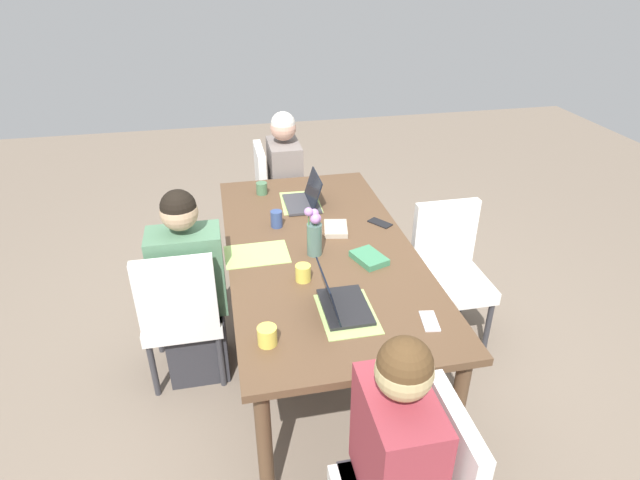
% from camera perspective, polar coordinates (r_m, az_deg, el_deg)
% --- Properties ---
extents(ground_plane, '(10.00, 10.00, 0.00)m').
position_cam_1_polar(ground_plane, '(3.48, 0.00, -11.67)').
color(ground_plane, '#756656').
extents(dining_table, '(2.14, 1.07, 0.76)m').
position_cam_1_polar(dining_table, '(3.07, 0.00, -1.96)').
color(dining_table, brown).
rests_on(dining_table, ground_plane).
extents(chair_far_left_near, '(0.44, 0.44, 0.90)m').
position_cam_1_polar(chair_far_left_near, '(3.07, -14.93, -7.35)').
color(chair_far_left_near, silver).
rests_on(chair_far_left_near, ground_plane).
extents(person_far_left_near, '(0.36, 0.40, 1.19)m').
position_cam_1_polar(person_far_left_near, '(3.11, -13.86, -6.04)').
color(person_far_left_near, '#2D2D33').
rests_on(person_far_left_near, ground_plane).
extents(person_head_left_left_mid, '(0.40, 0.36, 1.19)m').
position_cam_1_polar(person_head_left_left_mid, '(2.20, 7.92, -24.33)').
color(person_head_left_left_mid, '#2D2D33').
rests_on(person_head_left_left_mid, ground_plane).
extents(chair_head_right_left_far, '(0.44, 0.44, 0.90)m').
position_cam_1_polar(chair_head_right_left_far, '(4.36, -4.87, 5.11)').
color(chair_head_right_left_far, silver).
rests_on(chair_head_right_left_far, ground_plane).
extents(person_head_right_left_far, '(0.40, 0.36, 1.19)m').
position_cam_1_polar(person_head_right_left_far, '(4.31, -3.79, 5.21)').
color(person_head_right_left_far, '#2D2D33').
rests_on(person_head_right_left_far, ground_plane).
extents(chair_near_right_near, '(0.44, 0.44, 0.90)m').
position_cam_1_polar(chair_near_right_near, '(3.45, 13.87, -2.79)').
color(chair_near_right_near, silver).
rests_on(chair_near_right_near, ground_plane).
extents(flower_vase, '(0.09, 0.10, 0.30)m').
position_cam_1_polar(flower_vase, '(2.90, -0.63, 0.85)').
color(flower_vase, '#4C6B60').
rests_on(flower_vase, dining_table).
extents(placemat_far_left_near, '(0.27, 0.36, 0.00)m').
position_cam_1_polar(placemat_far_left_near, '(2.99, -6.92, -1.56)').
color(placemat_far_left_near, '#9EBC66').
rests_on(placemat_far_left_near, dining_table).
extents(placemat_head_left_left_mid, '(0.36, 0.26, 0.00)m').
position_cam_1_polar(placemat_head_left_left_mid, '(2.52, 2.98, -8.04)').
color(placemat_head_left_left_mid, '#9EBC66').
rests_on(placemat_head_left_left_mid, dining_table).
extents(placemat_head_right_left_far, '(0.37, 0.28, 0.00)m').
position_cam_1_polar(placemat_head_right_left_far, '(3.58, -2.14, 4.13)').
color(placemat_head_right_left_far, '#9EBC66').
rests_on(placemat_head_right_left_far, dining_table).
extents(laptop_head_right_left_far, '(0.32, 0.22, 0.21)m').
position_cam_1_polar(laptop_head_right_left_far, '(3.53, -1.63, 4.50)').
color(laptop_head_right_left_far, '#38383D').
rests_on(laptop_head_right_left_far, dining_table).
extents(laptop_head_left_left_mid, '(0.32, 0.22, 0.21)m').
position_cam_1_polar(laptop_head_left_left_mid, '(2.52, 2.19, -6.77)').
color(laptop_head_left_left_mid, black).
rests_on(laptop_head_left_left_mid, dining_table).
extents(coffee_mug_near_left, '(0.07, 0.07, 0.11)m').
position_cam_1_polar(coffee_mug_near_left, '(3.25, -4.77, 2.30)').
color(coffee_mug_near_left, '#33477A').
rests_on(coffee_mug_near_left, dining_table).
extents(coffee_mug_near_right, '(0.09, 0.09, 0.09)m').
position_cam_1_polar(coffee_mug_near_right, '(2.33, -5.78, -10.36)').
color(coffee_mug_near_right, '#DBC64C').
rests_on(coffee_mug_near_right, dining_table).
extents(coffee_mug_centre_left, '(0.08, 0.08, 0.08)m').
position_cam_1_polar(coffee_mug_centre_left, '(3.72, -6.38, 5.63)').
color(coffee_mug_centre_left, '#47704C').
rests_on(coffee_mug_centre_left, dining_table).
extents(coffee_mug_centre_right, '(0.08, 0.08, 0.09)m').
position_cam_1_polar(coffee_mug_centre_right, '(2.73, -1.86, -3.61)').
color(coffee_mug_centre_right, '#DBC64C').
rests_on(coffee_mug_centre_right, dining_table).
extents(book_red_cover, '(0.24, 0.20, 0.04)m').
position_cam_1_polar(book_red_cover, '(2.92, 5.38, -1.97)').
color(book_red_cover, '#3D7F56').
rests_on(book_red_cover, dining_table).
extents(book_blue_cover, '(0.22, 0.18, 0.03)m').
position_cam_1_polar(book_blue_cover, '(3.21, 1.73, 1.25)').
color(book_blue_cover, '#B2A38E').
rests_on(book_blue_cover, dining_table).
extents(phone_black, '(0.16, 0.15, 0.01)m').
position_cam_1_polar(phone_black, '(3.32, 6.57, 1.86)').
color(phone_black, black).
rests_on(phone_black, dining_table).
extents(phone_silver, '(0.16, 0.10, 0.01)m').
position_cam_1_polar(phone_silver, '(2.52, 11.88, -8.66)').
color(phone_silver, silver).
rests_on(phone_silver, dining_table).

